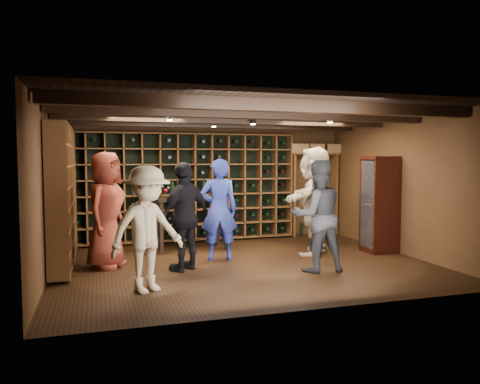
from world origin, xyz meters
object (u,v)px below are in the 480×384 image
object	(u,v)px
man_blue_shirt	(219,210)
guest_woman_black	(185,216)
display_cabinet	(380,206)
guest_beige	(314,201)
man_grey_suit	(317,216)
guest_red_floral	(106,210)
guest_khaki	(147,229)
tasting_table	(191,204)

from	to	relation	value
man_blue_shirt	guest_woman_black	world-z (taller)	man_blue_shirt
display_cabinet	guest_beige	world-z (taller)	guest_beige
man_grey_suit	guest_beige	xyz separation A→B (m)	(0.54, 1.22, 0.12)
display_cabinet	guest_red_floral	distance (m)	4.89
man_blue_shirt	guest_beige	size ratio (longest dim) A/B	0.89
guest_red_floral	guest_khaki	world-z (taller)	guest_red_floral
man_grey_suit	guest_khaki	bearing A→B (deg)	12.32
man_grey_suit	guest_khaki	size ratio (longest dim) A/B	1.04
guest_khaki	guest_beige	size ratio (longest dim) A/B	0.84
man_grey_suit	guest_red_floral	size ratio (longest dim) A/B	0.93
tasting_table	display_cabinet	bearing A→B (deg)	-23.13
guest_woman_black	guest_beige	bearing A→B (deg)	157.79
guest_khaki	man_blue_shirt	bearing A→B (deg)	22.23
man_grey_suit	guest_khaki	xyz separation A→B (m)	(-2.63, -0.38, -0.04)
man_grey_suit	guest_red_floral	xyz separation A→B (m)	(-3.11, 1.19, 0.06)
man_blue_shirt	guest_red_floral	xyz separation A→B (m)	(-1.85, -0.01, 0.05)
guest_red_floral	guest_khaki	size ratio (longest dim) A/B	1.12
man_blue_shirt	guest_khaki	bearing A→B (deg)	58.36
man_grey_suit	guest_red_floral	bearing A→B (deg)	-16.90
man_grey_suit	display_cabinet	bearing A→B (deg)	-146.34
man_grey_suit	tasting_table	distance (m)	2.73
man_blue_shirt	tasting_table	xyz separation A→B (m)	(-0.28, 1.06, 0.01)
guest_red_floral	tasting_table	distance (m)	1.90
man_blue_shirt	guest_khaki	size ratio (longest dim) A/B	1.06
man_blue_shirt	display_cabinet	bearing A→B (deg)	-174.21
guest_woman_black	guest_beige	xyz separation A→B (m)	(2.48, 0.57, 0.14)
display_cabinet	guest_khaki	world-z (taller)	display_cabinet
tasting_table	man_blue_shirt	bearing A→B (deg)	-77.68
guest_red_floral	man_grey_suit	bearing A→B (deg)	-83.62
guest_beige	man_blue_shirt	bearing A→B (deg)	-49.21
man_grey_suit	guest_red_floral	distance (m)	3.33
guest_red_floral	guest_beige	bearing A→B (deg)	-62.28
guest_woman_black	guest_beige	size ratio (longest dim) A/B	0.86
guest_woman_black	tasting_table	size ratio (longest dim) A/B	1.23
display_cabinet	man_grey_suit	world-z (taller)	display_cabinet
display_cabinet	guest_beige	bearing A→B (deg)	170.63
guest_khaki	guest_woman_black	bearing A→B (deg)	29.29
guest_khaki	guest_beige	bearing A→B (deg)	-0.04
display_cabinet	tasting_table	bearing A→B (deg)	159.36
guest_woman_black	guest_beige	distance (m)	2.55
guest_woman_black	guest_khaki	distance (m)	1.24
display_cabinet	guest_khaki	size ratio (longest dim) A/B	1.06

